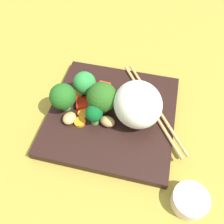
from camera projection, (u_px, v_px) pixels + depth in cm
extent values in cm
cube|color=olive|center=(112.00, 120.00, 50.70)|extent=(110.00, 110.00, 2.00)
cube|color=black|center=(112.00, 115.00, 49.17)|extent=(26.36, 26.36, 1.78)
ellipsoid|color=white|center=(138.00, 104.00, 44.15)|extent=(12.75, 12.72, 8.70)
cylinder|color=#62AF4E|center=(66.00, 104.00, 48.28)|extent=(2.36, 2.30, 2.22)
sphere|color=#205D1C|center=(63.00, 96.00, 46.03)|extent=(5.11, 5.11, 5.11)
cylinder|color=#5D9C49|center=(103.00, 108.00, 47.97)|extent=(2.66, 2.56, 2.04)
sphere|color=#26581A|center=(102.00, 97.00, 45.47)|extent=(5.84, 5.84, 5.84)
cylinder|color=#61924A|center=(87.00, 91.00, 50.28)|extent=(2.32, 2.25, 2.40)
sphere|color=#2C863B|center=(84.00, 83.00, 48.09)|extent=(4.57, 4.57, 4.57)
cylinder|color=#60984B|center=(95.00, 119.00, 46.40)|extent=(1.79, 1.87, 1.82)
sphere|color=#0C5522|center=(94.00, 113.00, 44.75)|extent=(3.31, 3.31, 3.31)
cylinder|color=orange|center=(92.00, 107.00, 48.80)|extent=(2.84, 2.84, 0.76)
cylinder|color=orange|center=(83.00, 114.00, 47.84)|extent=(2.56, 2.56, 0.63)
cylinder|color=orange|center=(75.00, 96.00, 50.58)|extent=(3.81, 3.81, 0.64)
cylinder|color=orange|center=(80.00, 122.00, 46.70)|extent=(3.17, 3.17, 0.61)
cylinder|color=orange|center=(116.00, 100.00, 49.97)|extent=(2.56, 2.56, 0.42)
cube|color=red|center=(104.00, 88.00, 51.01)|extent=(2.47, 2.44, 1.80)
cube|color=red|center=(103.00, 95.00, 49.56)|extent=(3.27, 3.10, 2.31)
cube|color=red|center=(82.00, 105.00, 48.78)|extent=(3.40, 3.49, 1.20)
ellipsoid|color=tan|center=(69.00, 118.00, 46.55)|extent=(2.88, 3.24, 1.76)
ellipsoid|color=tan|center=(109.00, 122.00, 45.93)|extent=(3.39, 2.76, 1.96)
cylinder|color=tan|center=(155.00, 105.00, 49.11)|extent=(15.75, 19.74, 0.62)
cylinder|color=tan|center=(150.00, 107.00, 48.85)|extent=(15.75, 19.74, 0.62)
cylinder|color=silver|center=(190.00, 201.00, 38.65)|extent=(5.88, 5.88, 2.73)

